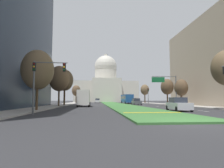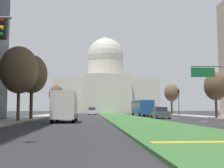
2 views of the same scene
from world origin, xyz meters
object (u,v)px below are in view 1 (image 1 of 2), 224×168
capitol_building (106,85)px  city_bus (127,98)px  street_tree_right_far (167,87)px  traffic_light_near_left (43,75)px  street_tree_right_mid (181,88)px  sedan_far_horizon (97,101)px  sedan_distant (134,101)px  box_truck_delivery (84,98)px  street_tree_left_distant (76,91)px  street_tree_left_far (65,80)px  sedan_midblock (136,102)px  traffic_light_far_right (148,93)px  street_tree_left_near (38,70)px  street_tree_left_mid (59,79)px  street_tree_right_distant (145,90)px  sedan_lead_stopped (178,105)px  overhead_guide_sign (167,84)px

capitol_building → city_bus: capitol_building is taller
street_tree_right_far → city_bus: street_tree_right_far is taller
traffic_light_near_left → street_tree_right_mid: (23.47, 20.45, 0.14)m
sedan_far_horizon → sedan_distant: bearing=-43.4°
street_tree_right_far → box_truck_delivery: size_ratio=1.04×
capitol_building → sedan_far_horizon: size_ratio=7.20×
sedan_far_horizon → street_tree_right_far: bearing=-59.5°
street_tree_left_distant → street_tree_left_far: bearing=-90.0°
street_tree_right_far → sedan_midblock: bearing=172.2°
traffic_light_far_right → street_tree_left_near: 43.68m
street_tree_left_near → street_tree_left_distant: bearing=90.2°
street_tree_left_mid → street_tree_right_far: bearing=17.6°
street_tree_right_mid → street_tree_right_far: size_ratio=0.87×
street_tree_left_distant → street_tree_right_mid: bearing=-51.1°
capitol_building → sedan_distant: capitol_building is taller
street_tree_left_mid → street_tree_right_distant: street_tree_left_mid is taller
sedan_distant → traffic_light_near_left: bearing=-111.6°
capitol_building → sedan_midblock: 58.84m
street_tree_right_far → sedan_distant: bearing=105.8°
sedan_lead_stopped → sedan_midblock: (0.12, 25.09, -0.00)m
sedan_distant → capitol_building: bearing=100.5°
street_tree_left_distant → sedan_midblock: (17.62, -23.16, -3.82)m
overhead_guide_sign → street_tree_left_distant: (-22.44, 31.90, -0.03)m
sedan_distant → overhead_guide_sign: bearing=-85.4°
street_tree_left_near → sedan_lead_stopped: 17.91m
street_tree_left_mid → sedan_distant: 33.45m
capitol_building → traffic_light_near_left: size_ratio=6.52×
street_tree_left_near → street_tree_right_distant: street_tree_left_near is taller
street_tree_right_mid → street_tree_right_distant: size_ratio=0.81×
traffic_light_near_left → sedan_lead_stopped: 16.13m
street_tree_left_distant → sedan_midblock: bearing=-52.7°
street_tree_right_far → sedan_midblock: street_tree_right_far is taller
street_tree_right_far → city_bus: 17.34m
street_tree_right_mid → box_truck_delivery: 20.84m
traffic_light_near_left → capitol_building: bearing=83.0°
street_tree_right_far → box_truck_delivery: bearing=-156.6°
street_tree_right_far → street_tree_right_distant: (0.48, 24.01, 0.42)m
capitol_building → traffic_light_far_right: capitol_building is taller
sedan_lead_stopped → street_tree_left_mid: bearing=137.9°
street_tree_left_near → sedan_midblock: (17.48, 24.06, -4.29)m
street_tree_left_mid → city_bus: 29.40m
traffic_light_near_left → city_bus: 45.80m
capitol_building → traffic_light_far_right: bearing=-75.9°
street_tree_left_distant → sedan_lead_stopped: bearing=-70.1°
capitol_building → street_tree_left_distant: size_ratio=5.11×
sedan_lead_stopped → sedan_distant: bearing=86.1°
street_tree_left_far → box_truck_delivery: (4.98, -7.10, -4.22)m
street_tree_left_mid → traffic_light_near_left: bearing=-83.6°
traffic_light_near_left → traffic_light_far_right: 46.89m
capitol_building → street_tree_left_mid: 68.52m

